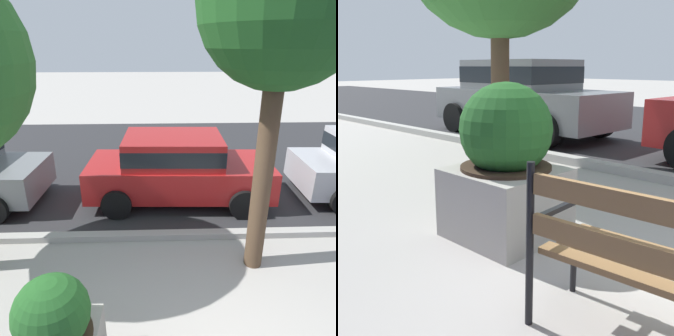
{
  "view_description": "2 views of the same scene",
  "coord_description": "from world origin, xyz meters",
  "views": [
    {
      "loc": [
        -0.79,
        -2.1,
        3.44
      ],
      "look_at": [
        -0.56,
        4.48,
        0.8
      ],
      "focal_mm": 33.27,
      "sensor_mm": 36.0,
      "label": 1
    },
    {
      "loc": [
        0.5,
        -2.1,
        1.43
      ],
      "look_at": [
        -1.88,
        0.3,
        0.6
      ],
      "focal_mm": 44.37,
      "sensor_mm": 36.0,
      "label": 2
    }
  ],
  "objects": [
    {
      "name": "concrete_planter",
      "position": [
        -1.88,
        0.3,
        0.62
      ],
      "size": [
        0.85,
        0.85,
        1.31
      ],
      "color": "#A8A399",
      "rests_on": "ground"
    },
    {
      "name": "parked_car_grey",
      "position": [
        -5.5,
        4.48,
        0.84
      ],
      "size": [
        4.16,
        2.04,
        1.56
      ],
      "color": "slate",
      "rests_on": "ground"
    }
  ]
}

